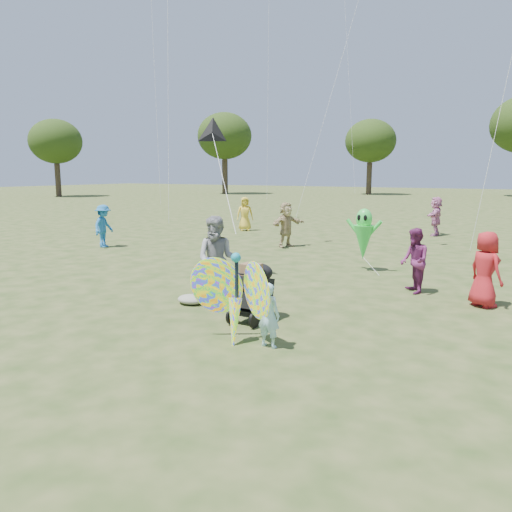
{
  "coord_description": "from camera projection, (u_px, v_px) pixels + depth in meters",
  "views": [
    {
      "loc": [
        4.66,
        -6.83,
        2.74
      ],
      "look_at": [
        -0.2,
        1.5,
        1.1
      ],
      "focal_mm": 35.0,
      "sensor_mm": 36.0,
      "label": 1
    }
  ],
  "objects": [
    {
      "name": "grey_bag",
      "position": [
        191.0,
        299.0,
        10.44
      ],
      "size": [
        0.6,
        0.49,
        0.19
      ],
      "primitive_type": "ellipsoid",
      "color": "gray",
      "rests_on": "ground"
    },
    {
      "name": "crowd_a",
      "position": [
        485.0,
        269.0,
        10.12
      ],
      "size": [
        0.9,
        0.86,
        1.55
      ],
      "primitive_type": "imported",
      "rotation": [
        0.0,
        0.0,
        2.46
      ],
      "color": "#B31C22",
      "rests_on": "ground"
    },
    {
      "name": "crowd_d",
      "position": [
        286.0,
        225.0,
        18.22
      ],
      "size": [
        0.96,
        1.6,
        1.64
      ],
      "primitive_type": "imported",
      "rotation": [
        0.0,
        0.0,
        1.24
      ],
      "color": "tan",
      "rests_on": "ground"
    },
    {
      "name": "ground",
      "position": [
        222.0,
        332.0,
        8.59
      ],
      "size": [
        160.0,
        160.0,
        0.0
      ],
      "primitive_type": "plane",
      "color": "#51592B",
      "rests_on": "ground"
    },
    {
      "name": "crowd_g",
      "position": [
        245.0,
        214.0,
        23.23
      ],
      "size": [
        0.91,
        0.86,
        1.57
      ],
      "primitive_type": "imported",
      "rotation": [
        0.0,
        0.0,
        0.65
      ],
      "color": "yellow",
      "rests_on": "ground"
    },
    {
      "name": "crowd_j",
      "position": [
        436.0,
        216.0,
        21.47
      ],
      "size": [
        0.54,
        1.56,
        1.67
      ],
      "primitive_type": "imported",
      "rotation": [
        0.0,
        0.0,
        4.74
      ],
      "color": "#C470A1",
      "rests_on": "ground"
    },
    {
      "name": "jogging_stroller",
      "position": [
        254.0,
        288.0,
        9.19
      ],
      "size": [
        0.54,
        1.06,
        1.09
      ],
      "rotation": [
        0.0,
        0.0,
        -0.02
      ],
      "color": "black",
      "rests_on": "ground"
    },
    {
      "name": "alien_kite",
      "position": [
        364.0,
        236.0,
        13.75
      ],
      "size": [
        1.12,
        0.69,
        1.74
      ],
      "color": "#34DD49",
      "rests_on": "ground"
    },
    {
      "name": "adult_man",
      "position": [
        217.0,
        260.0,
        10.37
      ],
      "size": [
        1.08,
        0.96,
        1.83
      ],
      "primitive_type": "imported",
      "rotation": [
        0.0,
        0.0,
        0.36
      ],
      "color": "#939297",
      "rests_on": "ground"
    },
    {
      "name": "delta_kite_rig",
      "position": [
        212.0,
        134.0,
        12.28
      ],
      "size": [
        2.31,
        2.18,
        2.61
      ],
      "color": "black",
      "rests_on": "ground"
    },
    {
      "name": "crowd_e",
      "position": [
        414.0,
        261.0,
        11.28
      ],
      "size": [
        0.85,
        0.91,
        1.49
      ],
      "primitive_type": "imported",
      "rotation": [
        0.0,
        0.0,
        5.25
      ],
      "color": "#6D2458",
      "rests_on": "ground"
    },
    {
      "name": "butterfly_kite",
      "position": [
        235.0,
        299.0,
        8.0
      ],
      "size": [
        1.74,
        0.75,
        1.67
      ],
      "color": "#E54924",
      "rests_on": "ground"
    },
    {
      "name": "child_girl",
      "position": [
        269.0,
        315.0,
        7.8
      ],
      "size": [
        0.38,
        0.25,
        1.04
      ],
      "primitive_type": "imported",
      "rotation": [
        0.0,
        0.0,
        3.13
      ],
      "color": "#A7DFED",
      "rests_on": "ground"
    },
    {
      "name": "crowd_i",
      "position": [
        104.0,
        226.0,
        18.15
      ],
      "size": [
        0.79,
        1.11,
        1.55
      ],
      "primitive_type": "imported",
      "rotation": [
        0.0,
        0.0,
        1.81
      ],
      "color": "#206AAD",
      "rests_on": "ground"
    }
  ]
}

